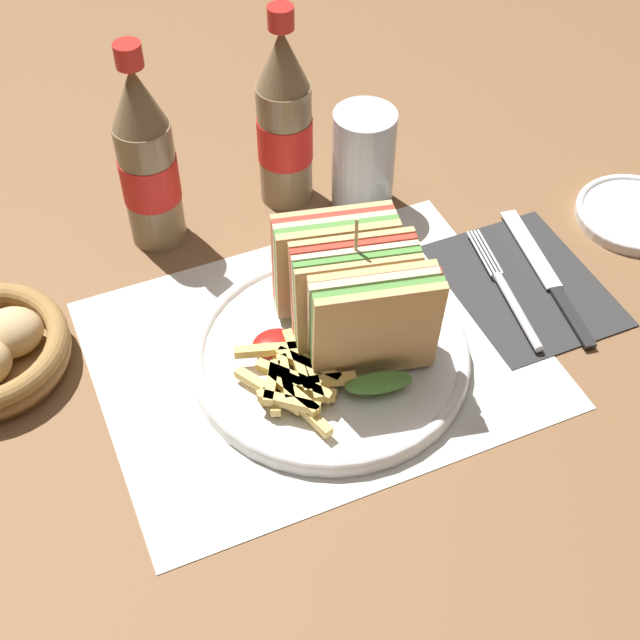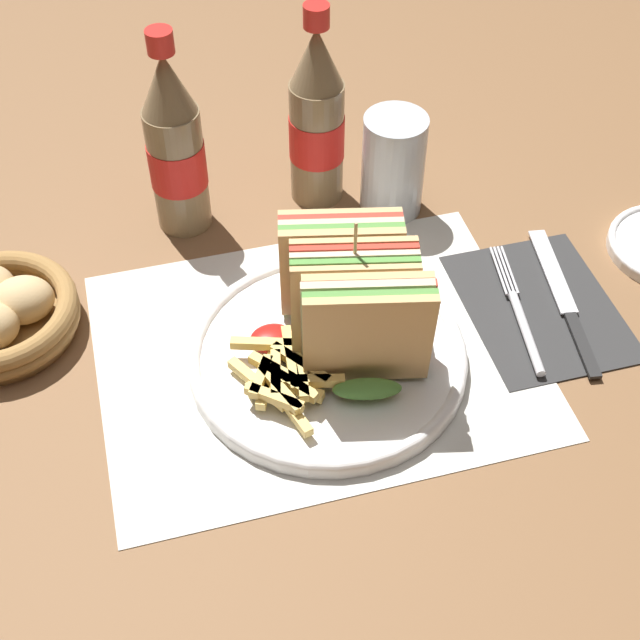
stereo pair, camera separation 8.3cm
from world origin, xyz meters
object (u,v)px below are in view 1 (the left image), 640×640
at_px(club_sandwich, 354,297).
at_px(side_saucer, 635,214).
at_px(glass_near, 363,166).
at_px(coke_bottle_near, 147,162).
at_px(coke_bottle_far, 284,122).
at_px(fork, 511,298).
at_px(plate_main, 328,356).
at_px(knife, 547,276).

xyz_separation_m(club_sandwich, side_saucer, (0.37, 0.05, -0.07)).
relative_size(club_sandwich, glass_near, 1.44).
distance_m(coke_bottle_near, glass_near, 0.24).
bearing_deg(coke_bottle_far, club_sandwich, -97.11).
xyz_separation_m(coke_bottle_far, glass_near, (0.07, -0.04, -0.05)).
bearing_deg(fork, glass_near, 117.36).
bearing_deg(coke_bottle_far, coke_bottle_near, -176.89).
distance_m(fork, coke_bottle_near, 0.39).
bearing_deg(plate_main, coke_bottle_near, 111.75).
relative_size(coke_bottle_near, glass_near, 1.97).
relative_size(coke_bottle_far, glass_near, 1.97).
distance_m(fork, side_saucer, 0.21).
bearing_deg(side_saucer, knife, -162.73).
bearing_deg(side_saucer, coke_bottle_near, 159.62).
height_order(glass_near, side_saucer, glass_near).
xyz_separation_m(knife, glass_near, (-0.12, 0.19, 0.04)).
height_order(fork, knife, fork).
bearing_deg(fork, side_saucer, 25.56).
bearing_deg(club_sandwich, fork, -2.43).
bearing_deg(club_sandwich, coke_bottle_far, 82.89).
relative_size(fork, glass_near, 1.49).
distance_m(coke_bottle_near, side_saucer, 0.53).
xyz_separation_m(fork, coke_bottle_far, (-0.14, 0.25, 0.09)).
bearing_deg(side_saucer, fork, -163.36).
xyz_separation_m(club_sandwich, knife, (0.23, 0.01, -0.07)).
height_order(club_sandwich, knife, club_sandwich).
height_order(coke_bottle_near, coke_bottle_far, same).
bearing_deg(glass_near, knife, -57.46).
relative_size(coke_bottle_far, side_saucer, 1.77).
xyz_separation_m(fork, coke_bottle_near, (-0.30, 0.24, 0.09)).
xyz_separation_m(glass_near, side_saucer, (0.27, -0.15, -0.04)).
bearing_deg(glass_near, fork, -71.55).
distance_m(coke_bottle_far, side_saucer, 0.40).
distance_m(knife, glass_near, 0.23).
relative_size(club_sandwich, coke_bottle_far, 0.73).
bearing_deg(fork, knife, 23.87).
bearing_deg(coke_bottle_far, plate_main, -103.00).
bearing_deg(knife, fork, -156.13).
xyz_separation_m(plate_main, knife, (0.25, 0.01, -0.00)).
xyz_separation_m(fork, knife, (0.05, 0.01, -0.00)).
xyz_separation_m(coke_bottle_far, side_saucer, (0.34, -0.19, -0.09)).
relative_size(knife, glass_near, 1.76).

